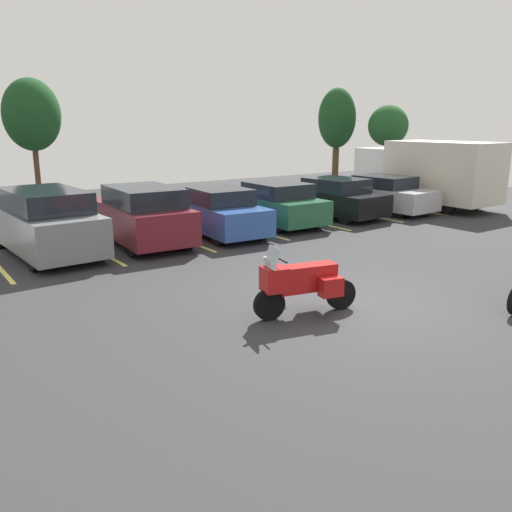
# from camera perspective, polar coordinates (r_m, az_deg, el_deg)

# --- Properties ---
(ground) EXTENTS (44.00, 44.00, 0.10)m
(ground) POSITION_cam_1_polar(r_m,az_deg,el_deg) (11.16, 10.07, -5.23)
(ground) COLOR #2D2D30
(motorcycle_touring) EXTENTS (2.15, 0.98, 1.41)m
(motorcycle_touring) POSITION_cam_1_polar(r_m,az_deg,el_deg) (10.14, 5.01, -2.86)
(motorcycle_touring) COLOR black
(motorcycle_touring) RESTS_ON ground
(parking_stripes) EXTENTS (24.43, 4.80, 0.01)m
(parking_stripes) POSITION_cam_1_polar(r_m,az_deg,el_deg) (16.75, -12.53, 1.38)
(parking_stripes) COLOR #EAE066
(parking_stripes) RESTS_ON ground
(car_grey) EXTENTS (2.15, 4.86, 1.83)m
(car_grey) POSITION_cam_1_polar(r_m,az_deg,el_deg) (15.87, -21.66, 3.37)
(car_grey) COLOR slate
(car_grey) RESTS_ON ground
(car_maroon) EXTENTS (2.12, 4.59, 1.77)m
(car_maroon) POSITION_cam_1_polar(r_m,az_deg,el_deg) (16.49, -12.20, 4.30)
(car_maroon) COLOR maroon
(car_maroon) RESTS_ON ground
(car_blue) EXTENTS (2.04, 4.31, 1.55)m
(car_blue) POSITION_cam_1_polar(r_m,az_deg,el_deg) (17.48, -4.00, 4.65)
(car_blue) COLOR #2D519E
(car_blue) RESTS_ON ground
(car_green) EXTENTS (2.04, 4.79, 1.54)m
(car_green) POSITION_cam_1_polar(r_m,az_deg,el_deg) (19.37, 1.70, 5.64)
(car_green) COLOR #235638
(car_green) RESTS_ON ground
(car_black) EXTENTS (2.22, 4.69, 1.52)m
(car_black) POSITION_cam_1_polar(r_m,az_deg,el_deg) (21.12, 8.10, 6.19)
(car_black) COLOR black
(car_black) RESTS_ON ground
(car_silver) EXTENTS (2.13, 4.94, 1.48)m
(car_silver) POSITION_cam_1_polar(r_m,az_deg,el_deg) (22.83, 13.10, 6.50)
(car_silver) COLOR #B7B7BC
(car_silver) RESTS_ON ground
(box_truck) EXTENTS (2.46, 6.29, 2.83)m
(box_truck) POSITION_cam_1_polar(r_m,az_deg,el_deg) (24.57, 17.91, 8.60)
(box_truck) COLOR silver
(box_truck) RESTS_ON ground
(tree_far_left) EXTENTS (2.51, 2.51, 5.85)m
(tree_far_left) POSITION_cam_1_polar(r_m,az_deg,el_deg) (37.20, 8.69, 14.36)
(tree_far_left) COLOR #4C3823
(tree_far_left) RESTS_ON ground
(tree_rear) EXTENTS (2.51, 2.51, 5.54)m
(tree_rear) POSITION_cam_1_polar(r_m,az_deg,el_deg) (26.56, -22.94, 13.76)
(tree_rear) COLOR #4C3823
(tree_rear) RESTS_ON ground
(tree_center_right) EXTENTS (2.53, 2.53, 4.69)m
(tree_center_right) POSITION_cam_1_polar(r_m,az_deg,el_deg) (35.94, 14.00, 13.38)
(tree_center_right) COLOR #4C3823
(tree_center_right) RESTS_ON ground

